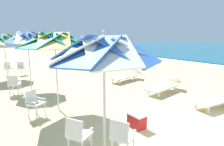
{
  "coord_description": "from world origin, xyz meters",
  "views": [
    {
      "loc": [
        2.28,
        -4.61,
        2.59
      ],
      "look_at": [
        -4.06,
        0.2,
        1.0
      ],
      "focal_mm": 31.37,
      "sensor_mm": 36.0,
      "label": 1
    }
  ],
  "objects": [
    {
      "name": "beach_umbrella_1",
      "position": [
        -4.0,
        -2.19,
        2.38
      ],
      "size": [
        2.44,
        2.44,
        2.73
      ],
      "color": "silver",
      "rests_on": "ground"
    },
    {
      "name": "sun_lounger_3",
      "position": [
        -5.81,
        2.52,
        0.28
      ],
      "size": [
        0.93,
        2.21,
        0.62
      ],
      "color": "white",
      "rests_on": "ground"
    },
    {
      "name": "plastic_chair_1",
      "position": [
        -1.22,
        -2.87,
        0.5
      ],
      "size": [
        0.59,
        0.61,
        0.87
      ],
      "color": "white",
      "rests_on": "ground"
    },
    {
      "name": "plastic_chair_0",
      "position": [
        -0.6,
        -2.17,
        0.5
      ],
      "size": [
        0.59,
        0.6,
        0.87
      ],
      "color": "white",
      "rests_on": "ground"
    },
    {
      "name": "plastic_chair_5",
      "position": [
        -11.03,
        -1.76,
        0.5
      ],
      "size": [
        0.57,
        0.55,
        0.87
      ],
      "color": "white",
      "rests_on": "ground"
    },
    {
      "name": "ground_plane",
      "position": [
        0.0,
        0.0,
        0.0
      ],
      "size": [
        80.0,
        80.0,
        0.0
      ],
      "primitive_type": "plane",
      "color": "#D3B784"
    },
    {
      "name": "beach_umbrella_3",
      "position": [
        -10.59,
        -2.68,
        2.27
      ],
      "size": [
        2.29,
        2.29,
        2.67
      ],
      "color": "silver",
      "rests_on": "ground"
    },
    {
      "name": "beach_umbrella_2",
      "position": [
        -7.32,
        -2.2,
        2.39
      ],
      "size": [
        2.01,
        2.01,
        2.78
      ],
      "color": "silver",
      "rests_on": "ground"
    },
    {
      "name": "plastic_chair_2",
      "position": [
        -3.89,
        -3.01,
        0.5
      ],
      "size": [
        0.61,
        0.6,
        0.87
      ],
      "color": "white",
      "rests_on": "ground"
    },
    {
      "name": "cooler_box",
      "position": [
        -1.38,
        -0.95,
        0.2
      ],
      "size": [
        0.5,
        0.34,
        0.4
      ],
      "color": "red",
      "rests_on": "ground"
    },
    {
      "name": "sun_lounger_1",
      "position": [
        -0.8,
        2.54,
        0.28
      ],
      "size": [
        0.93,
        2.21,
        0.62
      ],
      "color": "white",
      "rests_on": "ground"
    },
    {
      "name": "plastic_chair_3",
      "position": [
        -6.78,
        -3.04,
        0.5
      ],
      "size": [
        0.62,
        0.61,
        0.87
      ],
      "color": "white",
      "rests_on": "ground"
    },
    {
      "name": "beach_umbrella_0",
      "position": [
        -0.59,
        -2.61,
        2.29
      ],
      "size": [
        2.05,
        2.05,
        2.65
      ],
      "color": "silver",
      "rests_on": "ground"
    },
    {
      "name": "sun_lounger_2",
      "position": [
        -3.1,
        2.44,
        0.28
      ],
      "size": [
        0.88,
        2.2,
        0.62
      ],
      "color": "white",
      "rests_on": "ground"
    },
    {
      "name": "plastic_chair_4",
      "position": [
        -11.42,
        -2.45,
        0.5
      ],
      "size": [
        0.59,
        0.57,
        0.87
      ],
      "color": "white",
      "rests_on": "ground"
    }
  ]
}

